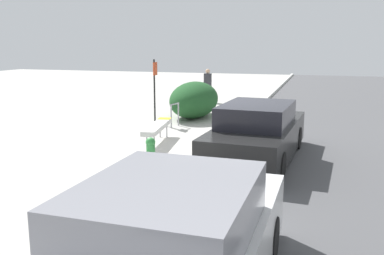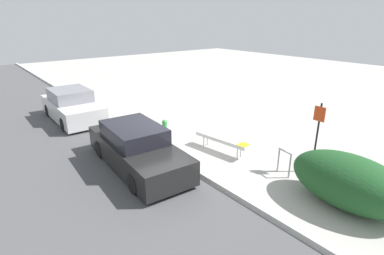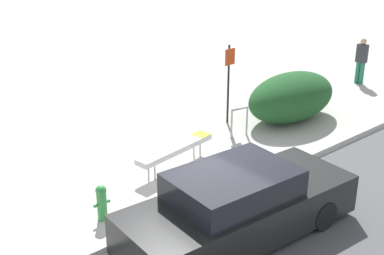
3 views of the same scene
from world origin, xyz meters
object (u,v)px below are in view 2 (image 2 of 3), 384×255
(fire_hydrant, at_px, (165,128))
(parked_car_far, at_px, (72,106))
(bench, at_px, (222,140))
(sign_post, at_px, (317,132))
(parked_car_near, at_px, (137,148))
(bike_rack, at_px, (284,160))

(fire_hydrant, bearing_deg, parked_car_far, -154.92)
(parked_car_far, bearing_deg, bench, 23.55)
(sign_post, distance_m, fire_hydrant, 5.97)
(bench, distance_m, sign_post, 3.32)
(parked_car_near, bearing_deg, parked_car_far, -175.88)
(sign_post, relative_size, parked_car_far, 0.52)
(sign_post, relative_size, parked_car_near, 0.48)
(bike_rack, distance_m, parked_car_far, 10.42)
(fire_hydrant, bearing_deg, sign_post, 20.90)
(bike_rack, relative_size, parked_car_near, 0.17)
(bench, relative_size, parked_car_near, 0.48)
(bike_rack, height_order, sign_post, sign_post)
(bench, bearing_deg, parked_car_far, -165.23)
(fire_hydrant, xyz_separation_m, parked_car_far, (-4.79, -2.24, 0.26))
(sign_post, bearing_deg, fire_hydrant, -159.10)
(bike_rack, distance_m, sign_post, 1.35)
(parked_car_near, relative_size, parked_car_far, 1.08)
(bench, bearing_deg, sign_post, 15.00)
(bench, relative_size, bike_rack, 2.78)
(bike_rack, xyz_separation_m, parked_car_near, (-3.42, -3.37, 0.15))
(parked_car_near, bearing_deg, bench, 76.53)
(fire_hydrant, height_order, parked_car_far, parked_car_far)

